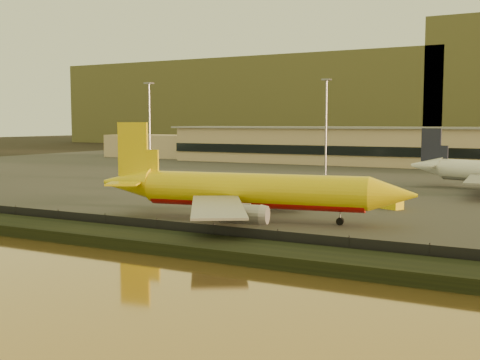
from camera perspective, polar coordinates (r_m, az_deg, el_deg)
The scene contains 10 objects.
ground at distance 85.49m, azimuth -3.88°, elevation -4.04°, with size 900.00×900.00×0.00m, color black.
embankment at distance 71.69m, azimuth -11.07°, elevation -5.40°, with size 320.00×7.00×1.40m, color black.
tarmac at distance 173.07m, azimuth 12.88°, elevation 0.67°, with size 320.00×220.00×0.20m, color #2D2D2D.
perimeter_fence at distance 74.69m, azimuth -9.15°, elevation -4.46°, with size 300.00×0.05×2.20m, color black.
terminal_building at distance 206.01m, azimuth 11.22°, elevation 3.16°, with size 202.00×25.00×12.60m.
apron_light_masts at distance 149.62m, azimuth 16.60°, elevation 5.84°, with size 152.20×12.20×25.40m.
distant_hills at distance 417.18m, azimuth 19.00°, elevation 7.52°, with size 470.00×160.00×70.00m.
dhl_cargo_jet at distance 85.58m, azimuth 0.79°, elevation -1.07°, with size 46.60×45.13×13.94m.
gse_vehicle_yellow at distance 100.51m, azimuth 13.90°, elevation -2.05°, with size 4.57×2.06×2.06m, color yellow.
gse_vehicle_white at distance 124.77m, azimuth -6.92°, elevation -0.58°, with size 3.84×1.73×1.73m, color silver.
Camera 1 is at (44.38, -71.70, 14.04)m, focal length 45.00 mm.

